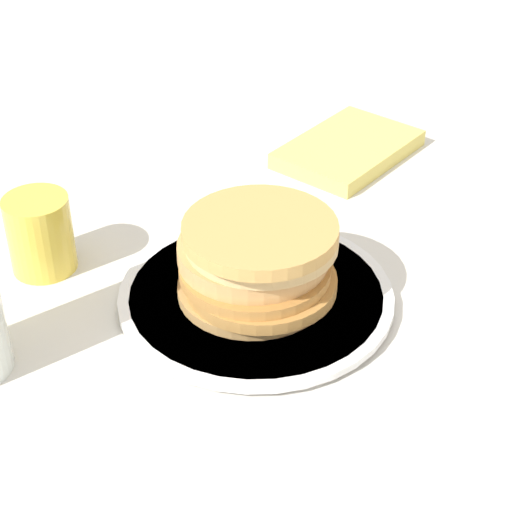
# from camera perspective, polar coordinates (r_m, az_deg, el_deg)

# --- Properties ---
(ground_plane) EXTENTS (4.00, 4.00, 0.00)m
(ground_plane) POSITION_cam_1_polar(r_m,az_deg,el_deg) (0.83, -0.96, -2.60)
(ground_plane) COLOR silver
(plate) EXTENTS (0.26, 0.26, 0.01)m
(plate) POSITION_cam_1_polar(r_m,az_deg,el_deg) (0.82, -0.00, -2.69)
(plate) COLOR white
(plate) RESTS_ON ground_plane
(pancake_stack) EXTENTS (0.15, 0.15, 0.08)m
(pancake_stack) POSITION_cam_1_polar(r_m,az_deg,el_deg) (0.79, 0.07, -0.11)
(pancake_stack) COLOR tan
(pancake_stack) RESTS_ON plate
(juice_glass) EXTENTS (0.07, 0.07, 0.08)m
(juice_glass) POSITION_cam_1_polar(r_m,az_deg,el_deg) (0.87, -14.19, 1.44)
(juice_glass) COLOR yellow
(juice_glass) RESTS_ON ground_plane
(napkin) EXTENTS (0.21, 0.18, 0.02)m
(napkin) POSITION_cam_1_polar(r_m,az_deg,el_deg) (1.07, 6.17, 7.09)
(napkin) COLOR #E5D166
(napkin) RESTS_ON ground_plane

